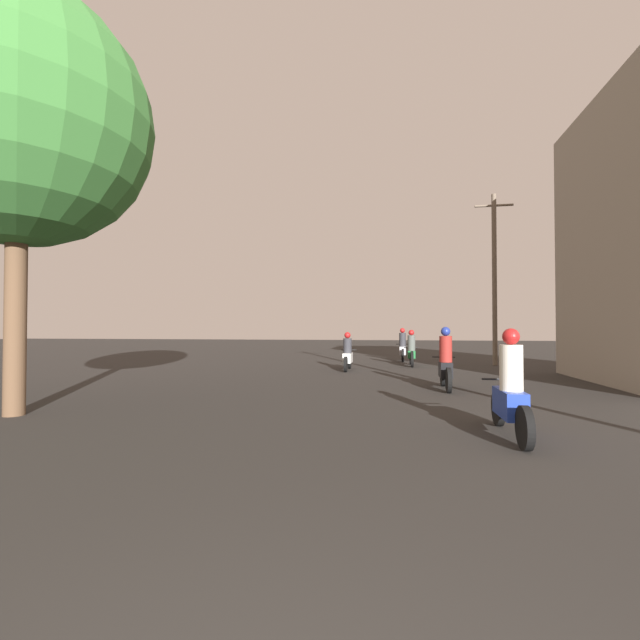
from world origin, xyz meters
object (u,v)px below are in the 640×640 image
motorcycle_blue (510,394)px  utility_pole_far (494,276)px  motorcycle_white (348,355)px  motorcycle_silver (403,348)px  street_tree (18,119)px  motorcycle_black (446,364)px  motorcycle_green (411,351)px

motorcycle_blue → utility_pole_far: utility_pole_far is taller
motorcycle_white → motorcycle_silver: motorcycle_silver is taller
street_tree → motorcycle_black: bearing=30.5°
motorcycle_white → motorcycle_silver: size_ratio=1.04×
motorcycle_green → utility_pole_far: 4.93m
motorcycle_black → motorcycle_silver: size_ratio=1.01×
motorcycle_black → utility_pole_far: size_ratio=0.26×
motorcycle_silver → utility_pole_far: size_ratio=0.25×
motorcycle_blue → motorcycle_white: motorcycle_blue is taller
motorcycle_blue → motorcycle_green: bearing=102.6°
utility_pole_far → street_tree: street_tree is taller
motorcycle_blue → motorcycle_silver: size_ratio=1.07×
motorcycle_black → motorcycle_silver: motorcycle_black is taller
motorcycle_blue → street_tree: street_tree is taller
motorcycle_green → utility_pole_far: utility_pole_far is taller
motorcycle_silver → street_tree: 17.03m
motorcycle_black → street_tree: bearing=-146.1°
motorcycle_black → motorcycle_green: bearing=98.2°
motorcycle_white → motorcycle_black: bearing=-64.8°
motorcycle_black → motorcycle_white: 5.61m
motorcycle_silver → utility_pole_far: (3.91, -1.84, 3.25)m
motorcycle_white → motorcycle_silver: 5.56m
motorcycle_white → motorcycle_silver: bearing=59.2°
motorcycle_green → utility_pole_far: (3.59, 0.84, 3.28)m
motorcycle_white → motorcycle_green: bearing=36.6°
motorcycle_silver → motorcycle_green: bearing=-90.6°
street_tree → utility_pole_far: bearing=48.9°
motorcycle_white → utility_pole_far: bearing=20.4°
motorcycle_black → motorcycle_white: size_ratio=0.98×
utility_pole_far → street_tree: (-11.17, -12.79, 1.58)m
motorcycle_silver → utility_pole_far: 5.40m
motorcycle_black → motorcycle_green: 7.17m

